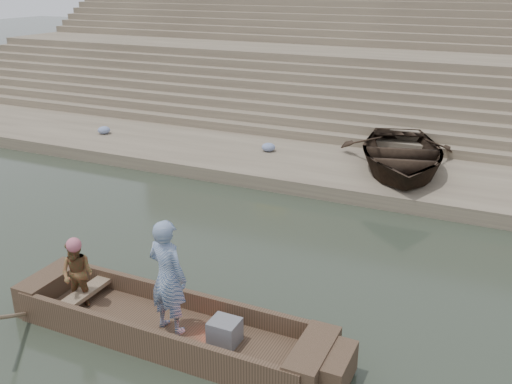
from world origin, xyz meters
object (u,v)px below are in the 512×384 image
Objects in this scene: main_rowboat at (168,331)px; standing_man at (168,277)px; television at (224,331)px; beached_rowboat at (401,154)px; rowing_man at (77,274)px.

main_rowboat is 2.55× the size of standing_man.
television is (1.07, 0.00, 0.31)m from main_rowboat.
standing_man reaches higher than beached_rowboat.
standing_man is 0.40× the size of beached_rowboat.
standing_man is at bearing -27.61° from main_rowboat.
television is at bearing 0.00° from main_rowboat.
beached_rowboat is at bearing 78.19° from main_rowboat.
television reaches higher than main_rowboat.
main_rowboat is 1.90m from rowing_man.
beached_rowboat is (3.68, 9.33, 0.07)m from rowing_man.
standing_man is at bearing -116.04° from beached_rowboat.
standing_man is 1.25m from television.
television is at bearing -110.20° from beached_rowboat.
beached_rowboat reaches higher than television.
rowing_man reaches higher than main_rowboat.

